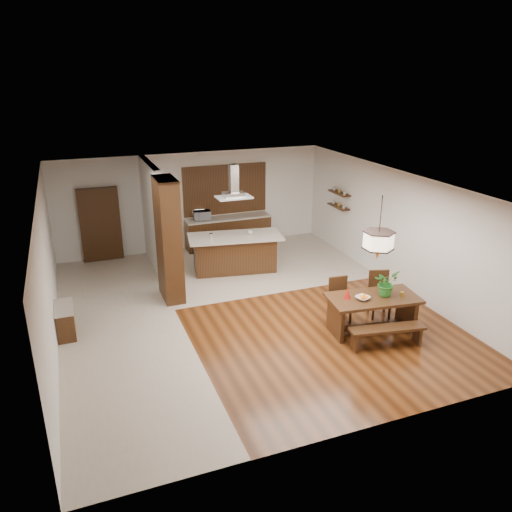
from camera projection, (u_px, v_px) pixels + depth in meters
name	position (u px, v px, depth m)	size (l,w,h in m)	color
room_shell	(243.00, 222.00, 10.70)	(9.00, 9.04, 2.92)	#3E1E0B
tile_hallway	(121.00, 329.00, 10.50)	(2.50, 9.00, 0.01)	#C0B2A0
tile_kitchen	(256.00, 264.00, 14.03)	(5.50, 4.00, 0.01)	#C0B2A0
soffit_band	(243.00, 185.00, 10.41)	(8.00, 9.00, 0.02)	#422110
partition_pier	(169.00, 240.00, 11.50)	(0.45, 1.00, 2.90)	black
partition_stub	(153.00, 217.00, 13.33)	(0.18, 2.40, 2.90)	silver
hallway_console	(65.00, 321.00, 10.21)	(0.37, 0.88, 0.63)	black
hallway_doorway	(100.00, 225.00, 14.00)	(1.10, 0.20, 2.10)	black
rear_counter	(228.00, 232.00, 15.27)	(2.60, 0.62, 0.95)	black
kitchen_window	(225.00, 189.00, 15.05)	(2.60, 0.08, 1.50)	brown
shelf_lower	(338.00, 207.00, 14.51)	(0.26, 0.90, 0.04)	black
shelf_upper	(339.00, 193.00, 14.37)	(0.26, 0.90, 0.04)	black
dining_table	(373.00, 306.00, 10.29)	(1.96, 1.15, 0.77)	black
dining_bench	(386.00, 337.00, 9.80)	(1.51, 0.33, 0.42)	black
dining_chair_left	(341.00, 300.00, 10.73)	(0.43, 0.43, 0.96)	black
dining_chair_right	(380.00, 295.00, 10.93)	(0.45, 0.45, 1.01)	black
pendant_lantern	(380.00, 228.00, 9.70)	(0.64, 0.64, 1.31)	beige
foliage_plant	(386.00, 283.00, 10.20)	(0.49, 0.42, 0.54)	#277226
fruit_bowl	(363.00, 298.00, 10.08)	(0.27, 0.27, 0.07)	beige
napkin_cone	(347.00, 293.00, 10.11)	(0.14, 0.14, 0.22)	#B4130C
gold_ornament	(402.00, 294.00, 10.21)	(0.07, 0.07, 0.10)	gold
kitchen_island	(235.00, 253.00, 13.40)	(2.61, 1.46, 1.02)	black
range_hood	(234.00, 181.00, 12.72)	(0.90, 0.55, 0.87)	silver
island_cup	(250.00, 233.00, 13.28)	(0.12, 0.12, 0.10)	white
microwave	(202.00, 215.00, 14.78)	(0.49, 0.33, 0.27)	silver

